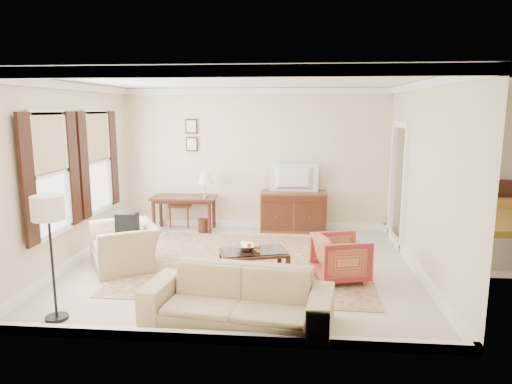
# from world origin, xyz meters

# --- Properties ---
(room_shell) EXTENTS (5.51, 5.01, 2.91)m
(room_shell) POSITION_xyz_m (0.00, 0.00, 2.47)
(room_shell) COLOR beige
(room_shell) RESTS_ON ground
(annex_bedroom) EXTENTS (3.00, 2.70, 2.90)m
(annex_bedroom) POSITION_xyz_m (4.49, 1.15, 0.34)
(annex_bedroom) COLOR beige
(annex_bedroom) RESTS_ON ground
(window_front) EXTENTS (0.12, 1.56, 1.80)m
(window_front) POSITION_xyz_m (-2.70, -0.70, 1.55)
(window_front) COLOR #CCB284
(window_front) RESTS_ON room_shell
(window_rear) EXTENTS (0.12, 1.56, 1.80)m
(window_rear) POSITION_xyz_m (-2.70, 0.90, 1.55)
(window_rear) COLOR #CCB284
(window_rear) RESTS_ON room_shell
(doorway) EXTENTS (0.10, 1.12, 2.25)m
(doorway) POSITION_xyz_m (2.71, 1.50, 1.08)
(doorway) COLOR white
(doorway) RESTS_ON room_shell
(rug) EXTENTS (3.93, 3.40, 0.01)m
(rug) POSITION_xyz_m (0.10, 0.13, 0.01)
(rug) COLOR maroon
(rug) RESTS_ON room_shell
(writing_desk) EXTENTS (1.30, 0.65, 0.71)m
(writing_desk) POSITION_xyz_m (-1.44, 2.07, 0.60)
(writing_desk) COLOR #3C1C11
(writing_desk) RESTS_ON room_shell
(desk_chair) EXTENTS (0.54, 0.54, 1.05)m
(desk_chair) POSITION_xyz_m (-1.60, 2.42, 0.53)
(desk_chair) COLOR brown
(desk_chair) RESTS_ON room_shell
(desk_lamp) EXTENTS (0.32, 0.32, 0.50)m
(desk_lamp) POSITION_xyz_m (-0.99, 2.07, 0.96)
(desk_lamp) COLOR silver
(desk_lamp) RESTS_ON writing_desk
(framed_prints) EXTENTS (0.25, 0.04, 0.68)m
(framed_prints) POSITION_xyz_m (-1.34, 2.47, 1.94)
(framed_prints) COLOR #3C1C11
(framed_prints) RESTS_ON room_shell
(sideboard) EXTENTS (1.33, 0.51, 0.82)m
(sideboard) POSITION_xyz_m (0.80, 2.21, 0.41)
(sideboard) COLOR brown
(sideboard) RESTS_ON room_shell
(tv) EXTENTS (0.94, 0.54, 0.12)m
(tv) POSITION_xyz_m (0.80, 2.19, 1.29)
(tv) COLOR black
(tv) RESTS_ON sideboard
(coffee_table) EXTENTS (1.09, 0.82, 0.41)m
(coffee_table) POSITION_xyz_m (0.24, -0.47, 0.31)
(coffee_table) COLOR #3C1C11
(coffee_table) RESTS_ON room_shell
(fruit_bowl) EXTENTS (0.42, 0.42, 0.10)m
(fruit_bowl) POSITION_xyz_m (0.13, -0.43, 0.46)
(fruit_bowl) COLOR silver
(fruit_bowl) RESTS_ON coffee_table
(book_a) EXTENTS (0.25, 0.19, 0.38)m
(book_a) POSITION_xyz_m (0.02, -0.46, 0.16)
(book_a) COLOR brown
(book_a) RESTS_ON coffee_table
(book_b) EXTENTS (0.27, 0.11, 0.38)m
(book_b) POSITION_xyz_m (0.48, -0.44, 0.16)
(book_b) COLOR brown
(book_b) RESTS_ON coffee_table
(striped_armchair) EXTENTS (0.83, 0.86, 0.74)m
(striped_armchair) POSITION_xyz_m (1.51, -0.48, 0.37)
(striped_armchair) COLOR maroon
(striped_armchair) RESTS_ON room_shell
(club_armchair) EXTENTS (1.15, 1.28, 0.94)m
(club_armchair) POSITION_xyz_m (-1.83, -0.23, 0.47)
(club_armchair) COLOR tan
(club_armchair) RESTS_ON room_shell
(backpack) EXTENTS (0.38, 0.38, 0.40)m
(backpack) POSITION_xyz_m (-1.78, -0.20, 0.71)
(backpack) COLOR black
(backpack) RESTS_ON club_armchair
(sofa) EXTENTS (2.25, 0.93, 0.85)m
(sofa) POSITION_xyz_m (0.19, -1.97, 0.43)
(sofa) COLOR tan
(sofa) RESTS_ON room_shell
(floor_lamp) EXTENTS (0.37, 0.37, 1.50)m
(floor_lamp) POSITION_xyz_m (-1.98, -2.07, 1.25)
(floor_lamp) COLOR black
(floor_lamp) RESTS_ON room_shell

